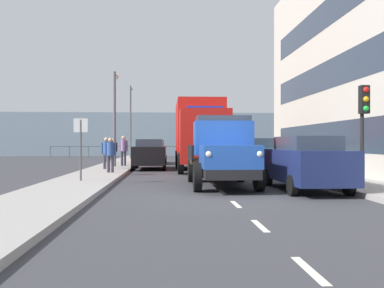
% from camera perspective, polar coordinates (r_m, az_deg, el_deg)
% --- Properties ---
extents(ground_plane, '(80.00, 80.00, 0.00)m').
position_cam_1_polar(ground_plane, '(23.68, 0.62, -3.51)').
color(ground_plane, '#38383D').
extents(sidewalk_left, '(2.40, 41.61, 0.15)m').
position_cam_1_polar(sidewalk_left, '(24.50, 12.01, -3.21)').
color(sidewalk_left, '#9E9993').
rests_on(sidewalk_left, ground_plane).
extents(sidewalk_right, '(2.40, 41.61, 0.15)m').
position_cam_1_polar(sidewalk_right, '(23.82, -11.10, -3.31)').
color(sidewalk_right, '#9E9993').
rests_on(sidewalk_right, ground_plane).
extents(road_centreline_markings, '(0.12, 38.19, 0.01)m').
position_cam_1_polar(road_centreline_markings, '(23.36, 0.68, -3.55)').
color(road_centreline_markings, silver).
rests_on(road_centreline_markings, ground_plane).
extents(sea_horizon, '(80.00, 0.80, 5.00)m').
position_cam_1_polar(sea_horizon, '(47.42, -1.44, 1.36)').
color(sea_horizon, gray).
rests_on(sea_horizon, ground_plane).
extents(seawall_railing, '(28.08, 0.08, 1.20)m').
position_cam_1_polar(seawall_railing, '(43.81, -1.27, -0.62)').
color(seawall_railing, '#4C5156').
rests_on(seawall_railing, ground_plane).
extents(truck_vintage_blue, '(2.17, 5.64, 2.43)m').
position_cam_1_polar(truck_vintage_blue, '(14.03, 4.31, -1.22)').
color(truck_vintage_blue, black).
rests_on(truck_vintage_blue, ground_plane).
extents(lorry_cargo_red, '(2.58, 8.20, 3.87)m').
position_cam_1_polar(lorry_cargo_red, '(22.65, 1.08, 1.58)').
color(lorry_cargo_red, red).
rests_on(lorry_cargo_red, ground_plane).
extents(car_navy_kerbside_near, '(1.84, 4.50, 1.72)m').
position_cam_1_polar(car_navy_kerbside_near, '(13.54, 15.45, -2.47)').
color(car_navy_kerbside_near, navy).
rests_on(car_navy_kerbside_near, ground_plane).
extents(car_teal_kerbside_1, '(1.77, 4.43, 1.72)m').
position_cam_1_polar(car_teal_kerbside_1, '(19.40, 9.59, -1.67)').
color(car_teal_kerbside_1, '#1E6670').
rests_on(car_teal_kerbside_1, ground_plane).
extents(car_white_kerbside_2, '(1.85, 4.59, 1.72)m').
position_cam_1_polar(car_white_kerbside_2, '(25.60, 6.39, -1.22)').
color(car_white_kerbside_2, white).
rests_on(car_white_kerbside_2, ground_plane).
extents(car_black_oppositeside_0, '(1.88, 4.13, 1.72)m').
position_cam_1_polar(car_black_oppositeside_0, '(23.61, -5.92, -1.34)').
color(car_black_oppositeside_0, black).
rests_on(car_black_oppositeside_0, ground_plane).
extents(car_red_oppositeside_1, '(1.92, 4.31, 1.72)m').
position_cam_1_polar(car_red_oppositeside_1, '(29.85, -5.41, -1.03)').
color(car_red_oppositeside_1, '#B21E1E').
rests_on(car_red_oppositeside_1, ground_plane).
extents(pedestrian_near_railing, '(0.53, 0.34, 1.60)m').
position_cam_1_polar(pedestrian_near_railing, '(19.23, -11.32, -1.12)').
color(pedestrian_near_railing, '#383342').
rests_on(pedestrian_near_railing, sidewalk_right).
extents(pedestrian_in_dark_coat, '(0.53, 0.34, 1.65)m').
position_cam_1_polar(pedestrian_in_dark_coat, '(21.84, -11.88, -0.88)').
color(pedestrian_in_dark_coat, '#383342').
rests_on(pedestrian_in_dark_coat, sidewalk_right).
extents(pedestrian_with_bag, '(0.53, 0.34, 1.78)m').
position_cam_1_polar(pedestrian_with_bag, '(24.75, -9.55, -0.56)').
color(pedestrian_with_bag, '#383342').
rests_on(pedestrian_with_bag, sidewalk_right).
extents(pedestrian_by_lamp, '(0.53, 0.34, 1.66)m').
position_cam_1_polar(pedestrian_by_lamp, '(26.67, -10.93, -0.68)').
color(pedestrian_by_lamp, '#4C473D').
rests_on(pedestrian_by_lamp, sidewalk_right).
extents(pedestrian_strolling, '(0.53, 0.34, 1.57)m').
position_cam_1_polar(pedestrian_strolling, '(28.20, -11.31, -0.75)').
color(pedestrian_strolling, '#383342').
rests_on(pedestrian_strolling, sidewalk_right).
extents(traffic_light_near, '(0.28, 0.41, 3.20)m').
position_cam_1_polar(traffic_light_near, '(14.20, 22.82, 4.01)').
color(traffic_light_near, black).
rests_on(traffic_light_near, sidewalk_left).
extents(lamp_post_promenade, '(0.32, 1.14, 5.52)m').
position_cam_1_polar(lamp_post_promenade, '(24.37, -10.70, 4.83)').
color(lamp_post_promenade, '#59595B').
rests_on(lamp_post_promenade, sidewalk_right).
extents(lamp_post_far, '(0.32, 1.14, 6.46)m').
position_cam_1_polar(lamp_post_far, '(36.97, -8.56, 4.01)').
color(lamp_post_far, '#59595B').
rests_on(lamp_post_far, sidewalk_right).
extents(street_sign, '(0.50, 0.07, 2.25)m').
position_cam_1_polar(street_sign, '(15.31, -15.26, 0.78)').
color(street_sign, '#4C4C4C').
rests_on(street_sign, sidewalk_right).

